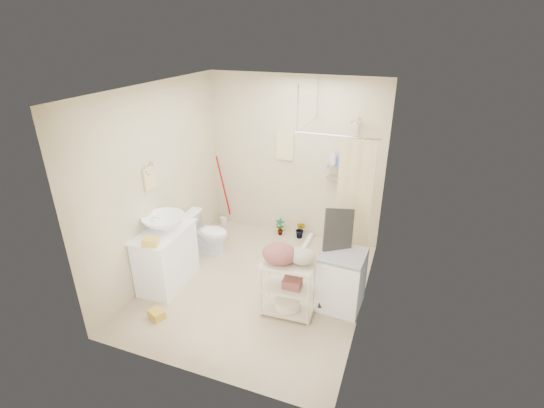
# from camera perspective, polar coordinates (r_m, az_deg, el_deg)

# --- Properties ---
(floor) EXTENTS (3.20, 3.20, 0.00)m
(floor) POSITION_cam_1_polar(r_m,az_deg,el_deg) (5.49, -2.21, -11.64)
(floor) COLOR #C0AE90
(floor) RESTS_ON ground
(ceiling) EXTENTS (2.80, 3.20, 0.04)m
(ceiling) POSITION_cam_1_polar(r_m,az_deg,el_deg) (4.48, -2.77, 16.32)
(ceiling) COLOR silver
(ceiling) RESTS_ON ground
(wall_back) EXTENTS (2.80, 0.04, 2.60)m
(wall_back) POSITION_cam_1_polar(r_m,az_deg,el_deg) (6.24, 3.25, 6.42)
(wall_back) COLOR beige
(wall_back) RESTS_ON ground
(wall_front) EXTENTS (2.80, 0.04, 2.60)m
(wall_front) POSITION_cam_1_polar(r_m,az_deg,el_deg) (3.59, -12.47, -8.77)
(wall_front) COLOR beige
(wall_front) RESTS_ON ground
(wall_left) EXTENTS (0.04, 3.20, 2.60)m
(wall_left) POSITION_cam_1_polar(r_m,az_deg,el_deg) (5.50, -16.07, 2.91)
(wall_left) COLOR beige
(wall_left) RESTS_ON ground
(wall_right) EXTENTS (0.04, 3.20, 2.60)m
(wall_right) POSITION_cam_1_polar(r_m,az_deg,el_deg) (4.52, 14.13, -1.62)
(wall_right) COLOR beige
(wall_right) RESTS_ON ground
(vanity) EXTENTS (0.55, 0.93, 0.80)m
(vanity) POSITION_cam_1_polar(r_m,az_deg,el_deg) (5.51, -15.03, -7.40)
(vanity) COLOR white
(vanity) RESTS_ON ground
(sink) EXTENTS (0.71, 0.71, 0.19)m
(sink) POSITION_cam_1_polar(r_m,az_deg,el_deg) (5.30, -15.40, -2.61)
(sink) COLOR white
(sink) RESTS_ON vanity
(counter_basket) EXTENTS (0.21, 0.19, 0.10)m
(counter_basket) POSITION_cam_1_polar(r_m,az_deg,el_deg) (4.99, -17.13, -5.24)
(counter_basket) COLOR gold
(counter_basket) RESTS_ON vanity
(floor_basket) EXTENTS (0.33, 0.30, 0.14)m
(floor_basket) POSITION_cam_1_polar(r_m,az_deg,el_deg) (5.12, -16.38, -14.90)
(floor_basket) COLOR gold
(floor_basket) RESTS_ON ground
(toilet) EXTENTS (0.65, 0.38, 0.66)m
(toilet) POSITION_cam_1_polar(r_m,az_deg,el_deg) (6.14, -9.26, -4.09)
(toilet) COLOR white
(toilet) RESTS_ON ground
(mop) EXTENTS (0.16, 0.16, 1.29)m
(mop) POSITION_cam_1_polar(r_m,az_deg,el_deg) (6.81, -7.30, 1.97)
(mop) COLOR #AB0105
(mop) RESTS_ON ground
(potted_plant_a) EXTENTS (0.17, 0.13, 0.30)m
(potted_plant_a) POSITION_cam_1_polar(r_m,az_deg,el_deg) (6.61, 1.16, -3.33)
(potted_plant_a) COLOR brown
(potted_plant_a) RESTS_ON ground
(potted_plant_b) EXTENTS (0.20, 0.18, 0.30)m
(potted_plant_b) POSITION_cam_1_polar(r_m,az_deg,el_deg) (6.52, 4.13, -3.75)
(potted_plant_b) COLOR brown
(potted_plant_b) RESTS_ON ground
(hanging_towel) EXTENTS (0.28, 0.03, 0.42)m
(hanging_towel) POSITION_cam_1_polar(r_m,az_deg,el_deg) (6.21, 1.90, 8.28)
(hanging_towel) COLOR beige
(hanging_towel) RESTS_ON wall_back
(towel_ring) EXTENTS (0.04, 0.22, 0.34)m
(towel_ring) POSITION_cam_1_polar(r_m,az_deg,el_deg) (5.28, -17.35, 3.83)
(towel_ring) COLOR #E2CA86
(towel_ring) RESTS_ON wall_left
(tp_holder) EXTENTS (0.08, 0.12, 0.14)m
(tp_holder) POSITION_cam_1_polar(r_m,az_deg,el_deg) (5.74, -14.79, -2.35)
(tp_holder) COLOR white
(tp_holder) RESTS_ON wall_left
(shower) EXTENTS (1.10, 1.10, 2.10)m
(shower) POSITION_cam_1_polar(r_m,az_deg,el_deg) (5.64, 9.76, 1.36)
(shower) COLOR silver
(shower) RESTS_ON ground
(shampoo_bottle_a) EXTENTS (0.09, 0.09, 0.23)m
(shampoo_bottle_a) POSITION_cam_1_polar(r_m,az_deg,el_deg) (5.97, 8.94, 6.67)
(shampoo_bottle_a) COLOR silver
(shampoo_bottle_a) RESTS_ON shower
(shampoo_bottle_b) EXTENTS (0.09, 0.09, 0.17)m
(shampoo_bottle_b) POSITION_cam_1_polar(r_m,az_deg,el_deg) (5.96, 9.73, 6.28)
(shampoo_bottle_b) COLOR #3A59AC
(shampoo_bottle_b) RESTS_ON shower
(washing_machine) EXTENTS (0.54, 0.56, 0.75)m
(washing_machine) POSITION_cam_1_polar(r_m,az_deg,el_deg) (5.01, 10.03, -10.76)
(washing_machine) COLOR white
(washing_machine) RESTS_ON ground
(laundry_rack) EXTENTS (0.64, 0.40, 0.86)m
(laundry_rack) POSITION_cam_1_polar(r_m,az_deg,el_deg) (4.79, 2.32, -11.38)
(laundry_rack) COLOR beige
(laundry_rack) RESTS_ON ground
(ironing_board) EXTENTS (0.37, 0.28, 1.28)m
(ironing_board) POSITION_cam_1_polar(r_m,az_deg,el_deg) (4.90, 9.25, -7.80)
(ironing_board) COLOR black
(ironing_board) RESTS_ON ground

